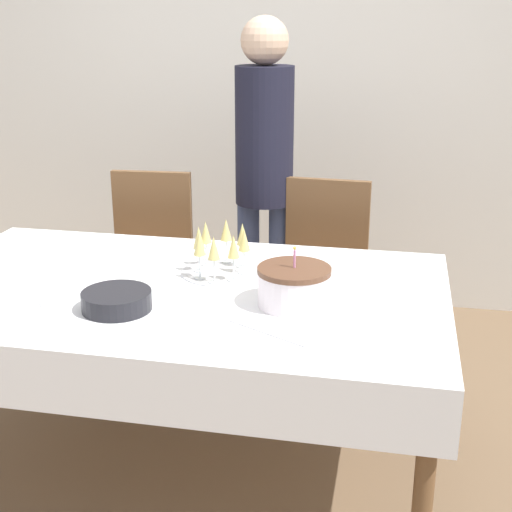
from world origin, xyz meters
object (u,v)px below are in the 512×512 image
champagne_tray (221,250)px  person_standing (264,161)px  birthday_cake (294,286)px  dining_chair_far_left (149,262)px  dining_chair_far_right (322,274)px  plate_stack_main (117,301)px

champagne_tray → person_standing: size_ratio=0.18×
birthday_cake → person_standing: (-0.32, 1.14, 0.19)m
champagne_tray → person_standing: bearing=90.6°
dining_chair_far_left → person_standing: person_standing is taller
birthday_cake → champagne_tray: bearing=141.5°
dining_chair_far_left → dining_chair_far_right: 0.86m
dining_chair_far_left → plate_stack_main: size_ratio=4.20×
birthday_cake → dining_chair_far_right: bearing=90.6°
birthday_cake → person_standing: size_ratio=0.15×
birthday_cake → plate_stack_main: bearing=-164.4°
dining_chair_far_right → champagne_tray: size_ratio=3.12×
dining_chair_far_left → person_standing: 0.76m
birthday_cake → champagne_tray: size_ratio=0.79×
dining_chair_far_right → dining_chair_far_left: bearing=-180.0°
dining_chair_far_left → birthday_cake: (0.87, -0.97, 0.31)m
champagne_tray → plate_stack_main: bearing=-121.7°
champagne_tray → dining_chair_far_right: bearing=67.0°
person_standing → dining_chair_far_right: bearing=-29.2°
birthday_cake → person_standing: 1.20m
dining_chair_far_right → birthday_cake: bearing=-89.4°
dining_chair_far_left → champagne_tray: 0.97m
birthday_cake → plate_stack_main: 0.59m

